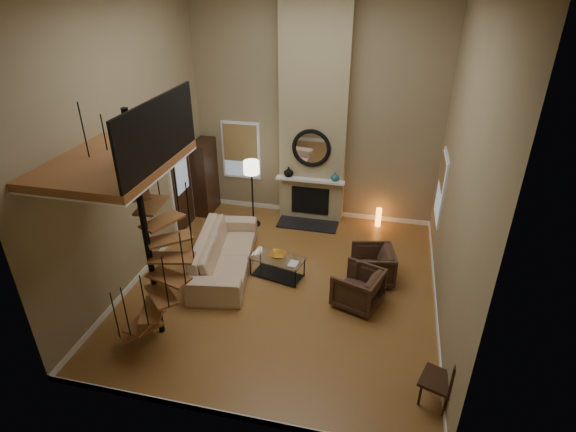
% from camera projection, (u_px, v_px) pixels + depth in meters
% --- Properties ---
extents(ground, '(6.00, 6.50, 0.01)m').
position_uv_depth(ground, '(284.00, 285.00, 9.38)').
color(ground, '#A57035').
rests_on(ground, ground).
extents(back_wall, '(6.00, 0.02, 5.50)m').
position_uv_depth(back_wall, '(315.00, 110.00, 10.86)').
color(back_wall, '#8E7E5B').
rests_on(back_wall, ground).
extents(front_wall, '(6.00, 0.02, 5.50)m').
position_uv_depth(front_wall, '(216.00, 259.00, 5.29)').
color(front_wall, '#8E7E5B').
rests_on(front_wall, ground).
extents(left_wall, '(0.02, 6.50, 5.50)m').
position_uv_depth(left_wall, '(129.00, 146.00, 8.68)').
color(left_wall, '#8E7E5B').
rests_on(left_wall, ground).
extents(right_wall, '(0.02, 6.50, 5.50)m').
position_uv_depth(right_wall, '(461.00, 174.00, 7.48)').
color(right_wall, '#8E7E5B').
rests_on(right_wall, ground).
extents(baseboard_back, '(6.00, 0.02, 0.12)m').
position_uv_depth(baseboard_back, '(312.00, 211.00, 12.13)').
color(baseboard_back, white).
rests_on(baseboard_back, ground).
extents(baseboard_front, '(6.00, 0.02, 0.12)m').
position_uv_depth(baseboard_front, '(230.00, 415.00, 6.57)').
color(baseboard_front, white).
rests_on(baseboard_front, ground).
extents(baseboard_left, '(0.02, 6.50, 0.12)m').
position_uv_depth(baseboard_left, '(150.00, 264.00, 9.95)').
color(baseboard_left, white).
rests_on(baseboard_left, ground).
extents(baseboard_right, '(0.02, 6.50, 0.12)m').
position_uv_depth(baseboard_right, '(436.00, 304.00, 8.75)').
color(baseboard_right, white).
rests_on(baseboard_right, ground).
extents(chimney_breast, '(1.60, 0.38, 5.50)m').
position_uv_depth(chimney_breast, '(314.00, 113.00, 10.70)').
color(chimney_breast, '#998C63').
rests_on(chimney_breast, ground).
extents(hearth, '(1.50, 0.60, 0.04)m').
position_uv_depth(hearth, '(307.00, 224.00, 11.57)').
color(hearth, black).
rests_on(hearth, ground).
extents(firebox, '(0.95, 0.02, 0.72)m').
position_uv_depth(firebox, '(310.00, 201.00, 11.57)').
color(firebox, black).
rests_on(firebox, chimney_breast).
extents(mantel, '(1.70, 0.18, 0.06)m').
position_uv_depth(mantel, '(310.00, 180.00, 11.22)').
color(mantel, white).
rests_on(mantel, chimney_breast).
extents(mirror_frame, '(0.94, 0.10, 0.94)m').
position_uv_depth(mirror_frame, '(311.00, 148.00, 10.89)').
color(mirror_frame, black).
rests_on(mirror_frame, chimney_breast).
extents(mirror_disc, '(0.80, 0.01, 0.80)m').
position_uv_depth(mirror_disc, '(311.00, 148.00, 10.90)').
color(mirror_disc, white).
rests_on(mirror_disc, chimney_breast).
extents(vase_left, '(0.24, 0.24, 0.25)m').
position_uv_depth(vase_left, '(289.00, 172.00, 11.29)').
color(vase_left, black).
rests_on(vase_left, mantel).
extents(vase_right, '(0.20, 0.20, 0.21)m').
position_uv_depth(vase_right, '(335.00, 177.00, 11.07)').
color(vase_right, '#1C5862').
rests_on(vase_right, mantel).
extents(window_back, '(1.02, 0.06, 1.52)m').
position_uv_depth(window_back, '(241.00, 150.00, 11.75)').
color(window_back, white).
rests_on(window_back, back_wall).
extents(window_right, '(0.06, 1.02, 1.52)m').
position_uv_depth(window_right, '(441.00, 187.00, 9.73)').
color(window_right, white).
rests_on(window_right, right_wall).
extents(entry_door, '(0.10, 1.05, 2.16)m').
position_uv_depth(entry_door, '(182.00, 189.00, 11.02)').
color(entry_door, white).
rests_on(entry_door, ground).
extents(loft, '(1.70, 2.20, 1.09)m').
position_uv_depth(loft, '(118.00, 160.00, 6.71)').
color(loft, '#935B30').
rests_on(loft, left_wall).
extents(spiral_stair, '(1.47, 1.47, 4.06)m').
position_uv_depth(spiral_stair, '(149.00, 246.00, 7.36)').
color(spiral_stair, black).
rests_on(spiral_stair, ground).
extents(hutch, '(0.41, 0.87, 1.95)m').
position_uv_depth(hutch, '(205.00, 177.00, 11.87)').
color(hutch, '#311B10').
rests_on(hutch, ground).
extents(sofa, '(1.52, 2.89, 0.80)m').
position_uv_depth(sofa, '(224.00, 252.00, 9.74)').
color(sofa, '#CAAD8C').
rests_on(sofa, ground).
extents(armchair_near, '(0.99, 0.97, 0.76)m').
position_uv_depth(armchair_near, '(376.00, 265.00, 9.38)').
color(armchair_near, '#402A1D').
rests_on(armchair_near, ground).
extents(armchair_far, '(1.06, 1.04, 0.76)m').
position_uv_depth(armchair_far, '(361.00, 289.00, 8.68)').
color(armchair_far, '#402A1D').
rests_on(armchair_far, ground).
extents(coffee_table, '(1.20, 0.78, 0.43)m').
position_uv_depth(coffee_table, '(277.00, 265.00, 9.53)').
color(coffee_table, silver).
rests_on(coffee_table, ground).
extents(bowl, '(0.35, 0.35, 0.09)m').
position_uv_depth(bowl, '(278.00, 255.00, 9.47)').
color(bowl, '#C67F23').
rests_on(bowl, coffee_table).
extents(book, '(0.22, 0.27, 0.02)m').
position_uv_depth(book, '(292.00, 264.00, 9.25)').
color(book, gray).
rests_on(book, coffee_table).
extents(floor_lamp, '(0.38, 0.38, 1.70)m').
position_uv_depth(floor_lamp, '(252.00, 173.00, 10.96)').
color(floor_lamp, black).
rests_on(floor_lamp, ground).
extents(accent_lamp, '(0.13, 0.13, 0.48)m').
position_uv_depth(accent_lamp, '(378.00, 217.00, 11.43)').
color(accent_lamp, orange).
rests_on(accent_lamp, ground).
extents(side_chair, '(0.61, 0.61, 1.00)m').
position_uv_depth(side_chair, '(445.00, 379.00, 6.57)').
color(side_chair, '#311B10').
rests_on(side_chair, ground).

